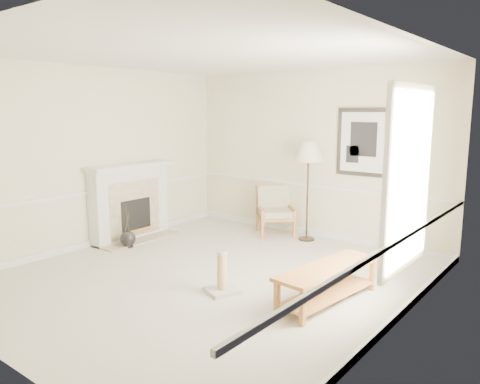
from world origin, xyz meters
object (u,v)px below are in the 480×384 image
at_px(armchair, 275,208).
at_px(floor_lamp, 308,154).
at_px(scratching_post, 222,280).
at_px(floor_vase, 128,239).
at_px(bench, 328,278).

relative_size(armchair, floor_lamp, 0.55).
bearing_deg(scratching_post, floor_lamp, 98.23).
relative_size(floor_vase, bench, 0.47).
bearing_deg(armchair, bench, -89.58).
distance_m(armchair, floor_lamp, 1.25).
bearing_deg(floor_lamp, scratching_post, -81.77).
bearing_deg(armchair, floor_lamp, -50.08).
xyz_separation_m(floor_vase, scratching_post, (2.47, -0.54, 0.03)).
relative_size(floor_lamp, scratching_post, 3.22).
relative_size(floor_vase, floor_lamp, 0.43).
bearing_deg(floor_lamp, bench, -54.79).
bearing_deg(floor_lamp, floor_vase, -133.46).
height_order(floor_vase, floor_lamp, floor_lamp).
relative_size(bench, scratching_post, 2.97).
xyz_separation_m(armchair, bench, (2.26, -2.26, -0.17)).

